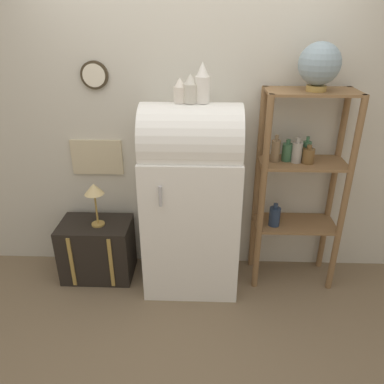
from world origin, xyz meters
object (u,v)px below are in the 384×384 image
object	(u,v)px
vase_center	(190,89)
vase_right	(202,84)
globe	(319,64)
refrigerator	(191,198)
vase_left	(180,91)
desk_lamp	(94,192)
suitcase_trunk	(98,249)

from	to	relation	value
vase_center	vase_right	distance (m)	0.09
globe	refrigerator	bearing A→B (deg)	-176.40
vase_left	desk_lamp	distance (m)	1.08
vase_right	vase_center	bearing A→B (deg)	-172.80
vase_center	desk_lamp	distance (m)	1.14
globe	desk_lamp	bearing A→B (deg)	-179.26
suitcase_trunk	vase_left	world-z (taller)	vase_left
refrigerator	suitcase_trunk	bearing A→B (deg)	176.34
refrigerator	vase_right	world-z (taller)	vase_right
refrigerator	vase_right	bearing A→B (deg)	6.66
vase_center	vase_left	bearing A→B (deg)	172.46
globe	desk_lamp	size ratio (longest dim) A/B	0.87
refrigerator	vase_left	distance (m)	0.85
suitcase_trunk	vase_right	size ratio (longest dim) A/B	2.17
vase_left	vase_right	size ratio (longest dim) A/B	0.62
suitcase_trunk	globe	size ratio (longest dim) A/B	1.83
globe	vase_left	bearing A→B (deg)	-177.19
vase_center	globe	bearing A→B (deg)	3.67
refrigerator	globe	world-z (taller)	globe
vase_left	globe	bearing A→B (deg)	2.81
globe	vase_center	size ratio (longest dim) A/B	1.64
refrigerator	globe	bearing A→B (deg)	3.60
suitcase_trunk	globe	bearing A→B (deg)	0.08
globe	vase_left	xyz separation A→B (m)	(-0.96, -0.05, -0.18)
vase_right	globe	bearing A→B (deg)	3.30
vase_center	desk_lamp	xyz separation A→B (m)	(-0.79, 0.04, -0.83)
desk_lamp	vase_center	bearing A→B (deg)	-2.59
globe	desk_lamp	world-z (taller)	globe
vase_center	refrigerator	bearing A→B (deg)	13.77
refrigerator	suitcase_trunk	xyz separation A→B (m)	(-0.83, 0.05, -0.54)
refrigerator	vase_left	bearing A→B (deg)	174.15
globe	vase_right	bearing A→B (deg)	-176.70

